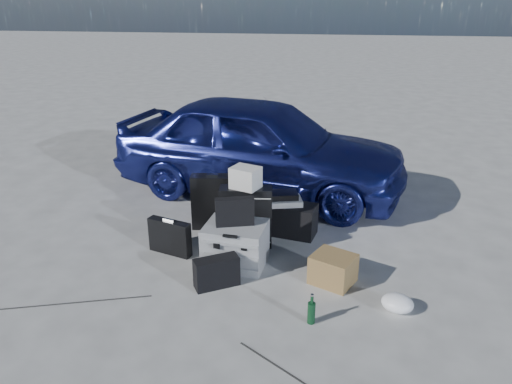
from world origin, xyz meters
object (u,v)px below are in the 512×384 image
(car, at_px, (260,146))
(green_bottle, at_px, (311,309))
(suitcase_left, at_px, (213,202))
(briefcase, at_px, (170,237))
(suitcase_right, at_px, (246,217))
(cardboard_box, at_px, (333,269))
(pelican_case, at_px, (236,245))
(duffel_bag, at_px, (284,218))

(car, xyz_separation_m, green_bottle, (0.84, -2.81, -0.52))
(car, relative_size, suitcase_left, 6.03)
(briefcase, height_order, suitcase_right, suitcase_right)
(car, bearing_deg, suitcase_left, 174.40)
(cardboard_box, relative_size, green_bottle, 1.44)
(suitcase_right, bearing_deg, pelican_case, -101.20)
(car, bearing_deg, cardboard_box, -143.57)
(pelican_case, bearing_deg, car, 96.58)
(briefcase, height_order, duffel_bag, briefcase)
(pelican_case, distance_m, green_bottle, 1.16)
(car, relative_size, suitcase_right, 5.82)
(cardboard_box, bearing_deg, pelican_case, 168.21)
(suitcase_right, height_order, green_bottle, suitcase_right)
(briefcase, relative_size, suitcase_right, 0.72)
(car, xyz_separation_m, suitcase_left, (-0.36, -1.17, -0.33))
(suitcase_right, relative_size, green_bottle, 2.53)
(suitcase_left, bearing_deg, cardboard_box, -43.29)
(briefcase, bearing_deg, cardboard_box, 7.21)
(pelican_case, bearing_deg, suitcase_left, 122.72)
(briefcase, xyz_separation_m, suitcase_right, (0.74, 0.30, 0.14))
(pelican_case, bearing_deg, green_bottle, -41.87)
(green_bottle, bearing_deg, suitcase_right, 120.72)
(cardboard_box, bearing_deg, car, 114.94)
(suitcase_right, bearing_deg, cardboard_box, -40.64)
(pelican_case, xyz_separation_m, suitcase_left, (-0.41, 0.78, 0.10))
(car, relative_size, green_bottle, 14.72)
(briefcase, xyz_separation_m, suitcase_left, (0.30, 0.66, 0.13))
(briefcase, relative_size, green_bottle, 1.82)
(car, bearing_deg, suitcase_right, -165.58)
(suitcase_left, distance_m, duffel_bag, 0.82)
(duffel_bag, bearing_deg, car, 122.13)
(pelican_case, height_order, duffel_bag, pelican_case)
(pelican_case, height_order, briefcase, pelican_case)
(pelican_case, height_order, suitcase_right, suitcase_right)
(pelican_case, xyz_separation_m, cardboard_box, (0.96, -0.20, -0.07))
(suitcase_left, distance_m, suitcase_right, 0.57)
(suitcase_left, height_order, cardboard_box, suitcase_left)
(suitcase_right, height_order, cardboard_box, suitcase_right)
(pelican_case, relative_size, cardboard_box, 1.57)
(briefcase, xyz_separation_m, duffel_bag, (1.11, 0.64, -0.01))
(pelican_case, xyz_separation_m, duffel_bag, (0.40, 0.76, -0.03))
(green_bottle, bearing_deg, suitcase_left, 126.23)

